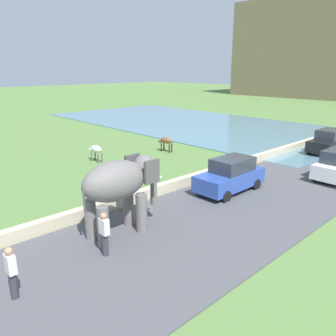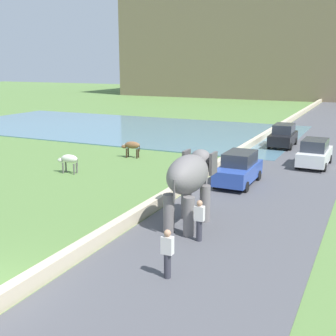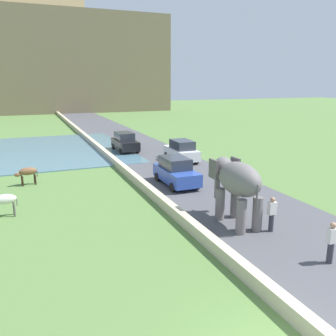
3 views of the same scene
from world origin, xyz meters
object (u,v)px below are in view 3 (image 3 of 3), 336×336
(car_black, at_px, (125,142))
(car_white, at_px, (181,151))
(person_beside_elephant, at_px, (272,214))
(cow_white, at_px, (3,201))
(elephant, at_px, (236,182))
(person_trailing, at_px, (331,242))
(cow_brown, at_px, (27,172))
(car_blue, at_px, (176,172))

(car_black, xyz_separation_m, car_white, (3.15, -6.00, 0.00))
(person_beside_elephant, relative_size, cow_white, 1.16)
(elephant, height_order, car_black, elephant)
(elephant, bearing_deg, person_trailing, -75.69)
(elephant, distance_m, person_beside_elephant, 2.06)
(person_trailing, bearing_deg, elephant, 104.31)
(person_beside_elephant, xyz_separation_m, car_white, (2.18, 14.45, 0.03))
(cow_brown, bearing_deg, elephant, -50.14)
(person_beside_elephant, relative_size, car_blue, 0.41)
(cow_brown, bearing_deg, car_white, 12.13)
(elephant, height_order, person_beside_elephant, elephant)
(car_white, bearing_deg, elephant, -103.57)
(car_black, bearing_deg, cow_white, -125.25)
(car_blue, bearing_deg, cow_brown, 157.65)
(person_beside_elephant, bearing_deg, cow_white, 149.60)
(car_blue, bearing_deg, car_black, 90.01)
(person_beside_elephant, xyz_separation_m, car_blue, (-0.97, 8.29, 0.03))
(elephant, height_order, car_blue, elephant)
(elephant, bearing_deg, cow_white, 153.27)
(cow_brown, bearing_deg, cow_white, -102.00)
(cow_white, bearing_deg, car_white, 31.62)
(car_blue, bearing_deg, cow_white, -169.23)
(elephant, height_order, car_white, elephant)
(person_trailing, xyz_separation_m, cow_brown, (-9.91, 15.00, -0.04))
(car_black, height_order, car_blue, same)
(cow_white, bearing_deg, person_beside_elephant, -30.40)
(car_black, height_order, car_white, same)
(person_trailing, distance_m, cow_brown, 17.98)
(car_black, bearing_deg, car_blue, -89.99)
(person_trailing, xyz_separation_m, car_blue, (-1.14, 11.39, 0.03))
(person_trailing, bearing_deg, car_white, 83.49)
(elephant, bearing_deg, car_blue, 89.98)
(elephant, height_order, person_trailing, elephant)
(person_trailing, height_order, car_black, car_black)
(car_white, bearing_deg, car_black, 117.69)
(person_beside_elephant, bearing_deg, car_blue, 96.64)
(cow_white, bearing_deg, car_blue, 10.77)
(elephant, relative_size, person_beside_elephant, 2.13)
(cow_white, bearing_deg, elephant, -26.73)
(cow_white, height_order, cow_brown, same)
(person_beside_elephant, bearing_deg, elephant, 124.78)
(elephant, xyz_separation_m, cow_white, (-9.93, 5.00, -1.20))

